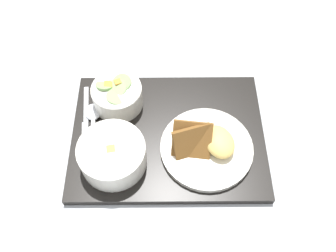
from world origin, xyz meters
TOP-DOWN VIEW (x-y plane):
  - ground_plane at (0.00, 0.00)m, footprint 4.00×4.00m
  - serving_tray at (0.00, 0.00)m, footprint 0.43×0.32m
  - bowl_salad at (-0.12, 0.08)m, footprint 0.12×0.12m
  - bowl_soup at (-0.12, -0.07)m, footprint 0.14×0.14m
  - plate_main at (0.08, -0.04)m, footprint 0.20×0.20m
  - knife at (-0.18, 0.00)m, footprint 0.03×0.19m
  - spoon at (-0.17, 0.03)m, footprint 0.04×0.17m

SIDE VIEW (x-z plane):
  - ground_plane at x=0.00m, z-range 0.00..0.00m
  - serving_tray at x=0.00m, z-range 0.00..0.02m
  - knife at x=-0.18m, z-range 0.02..0.03m
  - spoon at x=-0.17m, z-range 0.02..0.03m
  - plate_main at x=0.08m, z-range 0.00..0.07m
  - bowl_salad at x=-0.12m, z-range 0.02..0.09m
  - bowl_soup at x=-0.12m, z-range 0.02..0.09m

